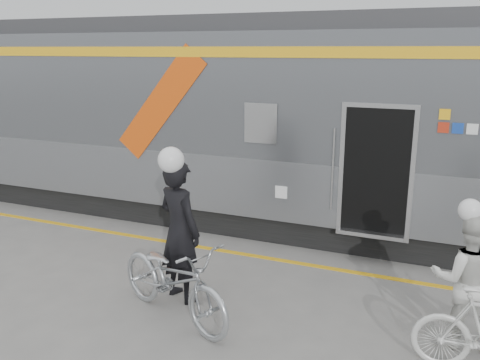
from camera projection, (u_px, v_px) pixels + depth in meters
The scene contains 8 objects.
ground at pixel (212, 317), 6.85m from camera, with size 90.00×90.00×0.00m, color slate.
train at pixel (278, 123), 10.27m from camera, with size 24.00×3.17×4.10m.
safety_strip at pixel (266, 258), 8.76m from camera, with size 24.00×0.12×0.01m, color #EFAD15.
man at pixel (180, 231), 7.13m from camera, with size 0.75×0.49×2.05m, color black.
bicycle_left at pixel (173, 279), 6.68m from camera, with size 0.75×2.15×1.13m, color #A9ADB1.
woman at pixel (466, 280), 6.03m from camera, with size 0.82×0.64×1.69m, color silver.
helmet_man at pixel (177, 147), 6.82m from camera, with size 0.36×0.36×0.36m, color white.
helmet_woman at pixel (476, 201), 5.78m from camera, with size 0.27×0.27×0.27m, color white.
Camera 1 is at (2.74, -5.53, 3.51)m, focal length 38.00 mm.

